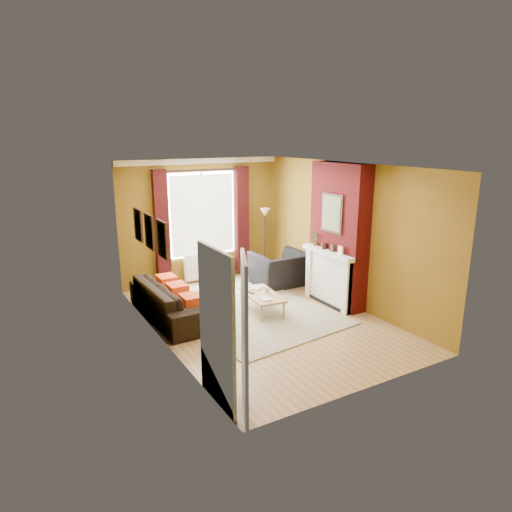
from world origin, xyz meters
The scene contains 12 objects.
ground centered at (0.00, 0.00, 0.00)m, with size 5.50×5.50×0.00m, color olive.
room_walls centered at (0.63, 0.29, 1.38)m, with size 3.82×5.54×2.83m.
striped_rug centered at (-0.05, 0.55, 0.01)m, with size 2.96×3.84×0.02m.
sofa centered at (-1.42, 0.91, 0.33)m, with size 2.29×0.90×0.67m, color black.
armchair centered at (1.35, 1.51, 0.37)m, with size 1.15×1.01×0.75m, color black.
coffee_table centered at (0.16, 0.31, 0.33)m, with size 0.68×1.17×0.37m.
wicker_stool centered at (0.33, 2.40, 0.19)m, with size 0.34×0.34×0.39m.
floor_lamp centered at (1.41, 2.28, 1.29)m, with size 0.27×0.27×1.64m.
book_a centered at (-0.03, 0.00, 0.38)m, with size 0.17×0.23×0.02m, color #999999.
book_b centered at (0.17, 0.71, 0.38)m, with size 0.20×0.27×0.02m, color #999999.
mug centered at (0.27, 0.31, 0.42)m, with size 0.11×0.11×0.10m, color #999999.
tv_remote centered at (0.00, 0.44, 0.38)m, with size 0.08×0.17×0.02m.
Camera 1 is at (-4.02, -6.76, 3.32)m, focal length 32.00 mm.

